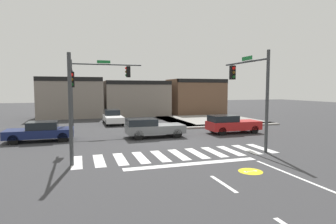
{
  "coord_description": "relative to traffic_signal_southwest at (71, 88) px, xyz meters",
  "views": [
    {
      "loc": [
        -5.19,
        -18.86,
        3.64
      ],
      "look_at": [
        0.8,
        -0.01,
        1.98
      ],
      "focal_mm": 30.04,
      "sensor_mm": 36.0,
      "label": 1
    }
  ],
  "objects": [
    {
      "name": "ground_plane",
      "position": [
        5.58,
        2.9,
        -3.65
      ],
      "size": [
        120.0,
        120.0,
        0.0
      ],
      "primitive_type": "plane",
      "color": "#353538"
    },
    {
      "name": "storefront_row",
      "position": [
        8.12,
        21.53,
        -1.19
      ],
      "size": [
        24.63,
        5.78,
        5.01
      ],
      "color": "gray",
      "rests_on": "ground_plane"
    },
    {
      "name": "bike_detector_marking",
      "position": [
        7.52,
        -5.53,
        -3.64
      ],
      "size": [
        1.07,
        1.07,
        0.01
      ],
      "color": "yellow",
      "rests_on": "ground_plane"
    },
    {
      "name": "car_white",
      "position": [
        3.69,
        13.44,
        -2.95
      ],
      "size": [
        1.75,
        4.65,
        1.4
      ],
      "rotation": [
        0.0,
        0.0,
        -1.57
      ],
      "color": "white",
      "rests_on": "ground_plane"
    },
    {
      "name": "crosswalk_near",
      "position": [
        5.58,
        -1.6,
        -3.64
      ],
      "size": [
        11.26,
        2.64,
        0.01
      ],
      "color": "silver",
      "rests_on": "ground_plane"
    },
    {
      "name": "car_gray",
      "position": [
        5.52,
        4.2,
        -2.9
      ],
      "size": [
        4.27,
        1.93,
        1.42
      ],
      "color": "slate",
      "rests_on": "ground_plane"
    },
    {
      "name": "car_navy",
      "position": [
        -2.18,
        5.0,
        -2.95
      ],
      "size": [
        4.41,
        1.87,
        1.37
      ],
      "color": "#141E4C",
      "rests_on": "ground_plane"
    },
    {
      "name": "traffic_signal_northwest",
      "position": [
        1.92,
        8.38,
        0.59
      ],
      "size": [
        5.91,
        0.32,
        6.0
      ],
      "color": "#383A3D",
      "rests_on": "ground_plane"
    },
    {
      "name": "car_red",
      "position": [
        12.18,
        4.13,
        -2.89
      ],
      "size": [
        4.3,
        1.76,
        1.48
      ],
      "color": "red",
      "rests_on": "ground_plane"
    },
    {
      "name": "traffic_signal_southeast",
      "position": [
        10.5,
        -0.91,
        0.32
      ],
      "size": [
        0.32,
        4.76,
        5.79
      ],
      "rotation": [
        0.0,
        0.0,
        1.57
      ],
      "color": "#383A3D",
      "rests_on": "ground_plane"
    },
    {
      "name": "lane_markings",
      "position": [
        6.64,
        -9.83,
        -3.64
      ],
      "size": [
        6.8,
        24.25,
        0.01
      ],
      "color": "white",
      "rests_on": "ground_plane"
    },
    {
      "name": "traffic_signal_southwest",
      "position": [
        0.0,
        0.0,
        0.0
      ],
      "size": [
        0.32,
        5.78,
        5.3
      ],
      "rotation": [
        0.0,
        0.0,
        1.57
      ],
      "color": "#383A3D",
      "rests_on": "ground_plane"
    },
    {
      "name": "curb_corner_northeast",
      "position": [
        14.07,
        12.32,
        -3.57
      ],
      "size": [
        10.0,
        10.6,
        0.15
      ],
      "color": "gray",
      "rests_on": "ground_plane"
    }
  ]
}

